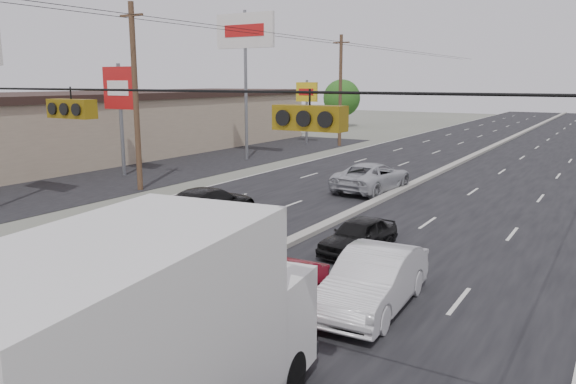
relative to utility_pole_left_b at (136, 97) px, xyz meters
name	(u,v)px	position (x,y,z in m)	size (l,w,h in m)	color
ground	(45,361)	(12.50, -15.00, -5.11)	(200.00, 200.00, 0.00)	#606356
road_surface	(442,172)	(12.50, 15.00, -5.11)	(20.00, 160.00, 0.02)	black
center_median	(442,170)	(12.50, 15.00, -5.01)	(0.50, 160.00, 0.20)	gray
strip_mall	(110,126)	(-13.50, 10.00, -2.81)	(12.00, 42.00, 4.60)	tan
parking_lot	(196,162)	(-4.50, 10.00, -5.11)	(10.00, 42.00, 0.02)	black
utility_pole_left_b	(136,97)	(0.00, 0.00, 0.00)	(1.60, 0.30, 10.00)	#422D1E
utility_pole_left_c	(340,90)	(0.00, 25.00, 0.00)	(1.60, 0.30, 10.00)	#422D1E
traffic_signals	(68,106)	(13.90, -15.00, 0.39)	(25.00, 0.30, 0.54)	black
pole_sign_mid	(120,94)	(-4.50, 3.00, 0.01)	(2.60, 0.25, 7.00)	slate
pole_sign_billboard	(245,40)	(-2.00, 13.00, 3.76)	(5.00, 0.25, 11.00)	slate
pole_sign_far	(307,97)	(-3.50, 25.00, -0.70)	(2.20, 0.25, 6.00)	slate
tree_left_far	(342,98)	(-9.50, 45.00, -1.39)	(4.80, 4.80, 6.12)	#382619
box_truck	(144,353)	(17.01, -16.40, -3.10)	(3.69, 8.00, 3.91)	black
red_sedan	(270,294)	(15.50, -10.66, -4.43)	(1.44, 4.12, 1.36)	maroon
queue_car_a	(358,236)	(15.10, -4.38, -4.49)	(1.46, 3.64, 1.24)	black
queue_car_b	(374,281)	(17.47, -8.69, -4.32)	(1.68, 4.80, 1.58)	silver
oncoming_near	(209,205)	(7.82, -3.64, -4.35)	(2.11, 5.19, 1.51)	black
oncoming_far	(372,177)	(11.10, 6.36, -4.33)	(2.59, 5.61, 1.56)	#A8AAB0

